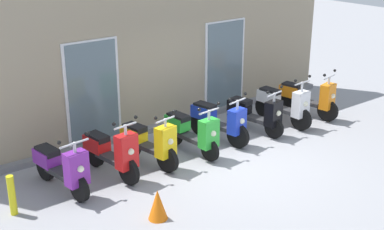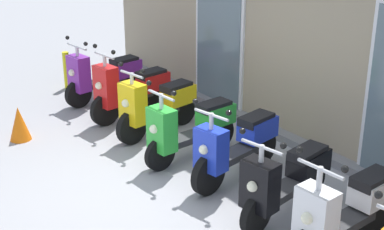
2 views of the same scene
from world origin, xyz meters
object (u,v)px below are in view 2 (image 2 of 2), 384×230
Objects in this scene: scooter_yellow at (157,105)px; scooter_green at (190,127)px; scooter_purple at (104,75)px; scooter_white at (345,212)px; scooter_black at (286,179)px; traffic_cone at (19,123)px; curb_bollard at (67,70)px; scooter_red at (130,89)px; scooter_blue at (236,145)px.

scooter_green is (1.00, -0.09, 0.01)m from scooter_yellow.
scooter_purple is 5.54m from scooter_white.
scooter_white is at bearing -2.43° from scooter_black.
curb_bollard is (-1.80, 1.57, 0.09)m from traffic_cone.
scooter_white is 5.03m from traffic_cone.
scooter_black is (1.83, 0.03, -0.02)m from scooter_green.
traffic_cone is at bearing -119.64° from scooter_yellow.
scooter_white is at bearing -1.58° from scooter_yellow.
scooter_red is 2.66m from scooter_blue.
scooter_yellow is 3.00× the size of traffic_cone.
scooter_yellow is 1.02× the size of scooter_black.
scooter_red reaches higher than scooter_purple.
scooter_green is (2.82, -0.14, 0.03)m from scooter_purple.
scooter_yellow is at bearing 174.82° from scooter_green.
scooter_purple is at bearing 178.43° from scooter_white.
scooter_green is at bearing -3.36° from scooter_red.
scooter_green is at bearing -179.20° from scooter_black.
traffic_cone is 0.74× the size of curb_bollard.
scooter_red reaches higher than curb_bollard.
scooter_yellow is 2.83m from curb_bollard.
scooter_white reaches higher than scooter_blue.
scooter_green is at bearing 40.02° from traffic_cone.
scooter_black reaches higher than curb_bollard.
scooter_red is at bearing -179.59° from scooter_blue.
scooter_green reaches higher than scooter_black.
scooter_red is at bearing 176.64° from scooter_green.
scooter_black is (1.00, -0.10, -0.02)m from scooter_blue.
scooter_blue is (3.65, -0.01, 0.02)m from scooter_purple.
scooter_yellow is (1.82, -0.05, 0.02)m from scooter_purple.
curb_bollard is at bearing -175.61° from scooter_yellow.
curb_bollard is at bearing -178.12° from scooter_green.
scooter_yellow is at bearing 178.68° from scooter_black.
scooter_blue is 1.00m from scooter_black.
traffic_cone is at bearing -160.44° from scooter_white.
scooter_green reaches higher than scooter_blue.
scooter_blue is at bearing 3.10° from curb_bollard.
scooter_yellow is at bearing -1.15° from scooter_red.
scooter_red is at bearing -1.86° from scooter_purple.
scooter_blue is at bearing 8.66° from scooter_green.
scooter_white is (5.54, -0.15, 0.03)m from scooter_purple.
curb_bollard is (-1.99, -0.23, -0.14)m from scooter_red.
scooter_yellow is 1.00× the size of scooter_green.
scooter_green is at bearing -2.83° from scooter_purple.
scooter_yellow is (0.83, -0.02, -0.02)m from scooter_red.
scooter_white is (2.72, -0.01, 0.00)m from scooter_green.
scooter_green is at bearing 179.75° from scooter_white.
traffic_cone is (-2.85, -1.82, -0.22)m from scooter_blue.
scooter_purple is 1.03× the size of scooter_green.
scooter_purple reaches higher than scooter_green.
scooter_white is at bearing 19.56° from traffic_cone.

